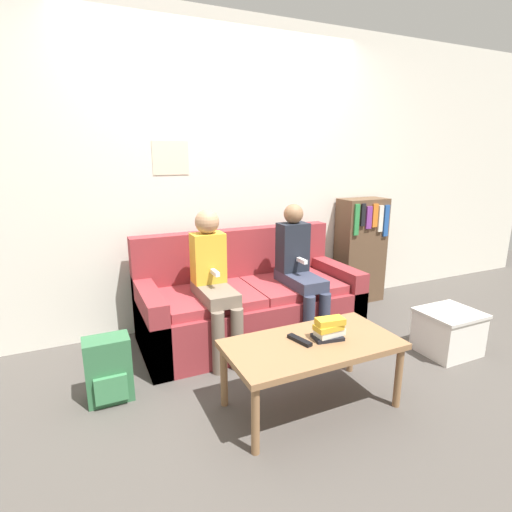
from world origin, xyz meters
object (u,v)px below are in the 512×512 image
(couch, at_px, (249,304))
(storage_box, at_px, (448,332))
(person_left, at_px, (213,277))
(tv_remote, at_px, (300,340))
(backpack, at_px, (109,370))
(coffee_table, at_px, (312,349))
(bookshelf, at_px, (360,250))
(person_right, at_px, (299,267))

(couch, height_order, storage_box, couch)
(person_left, distance_m, storage_box, 1.83)
(tv_remote, xyz_separation_m, backpack, (-1.02, 0.54, -0.23))
(coffee_table, relative_size, storage_box, 2.40)
(tv_remote, relative_size, storage_box, 0.41)
(tv_remote, bearing_deg, person_left, 91.35)
(tv_remote, relative_size, bookshelf, 0.17)
(tv_remote, height_order, backpack, tv_remote)
(person_right, xyz_separation_m, backpack, (-1.51, -0.28, -0.40))
(storage_box, relative_size, backpack, 1.03)
(person_left, relative_size, person_right, 1.00)
(backpack, bearing_deg, person_left, 20.02)
(coffee_table, relative_size, backpack, 2.48)
(backpack, bearing_deg, storage_box, -10.40)
(storage_box, bearing_deg, person_left, 155.83)
(person_right, height_order, bookshelf, person_right)
(couch, relative_size, backpack, 4.29)
(couch, distance_m, storage_box, 1.56)
(couch, bearing_deg, backpack, -157.69)
(couch, xyz_separation_m, backpack, (-1.15, -0.47, -0.08))
(couch, distance_m, person_right, 0.52)
(person_right, distance_m, backpack, 1.59)
(person_right, relative_size, backpack, 2.67)
(person_right, distance_m, storage_box, 1.23)
(couch, bearing_deg, coffee_table, -93.11)
(couch, xyz_separation_m, person_left, (-0.36, -0.19, 0.33))
(tv_remote, xyz_separation_m, storage_box, (1.39, 0.10, -0.26))
(backpack, bearing_deg, coffee_table, -27.80)
(bookshelf, height_order, backpack, bookshelf)
(person_right, bearing_deg, bookshelf, 25.56)
(couch, xyz_separation_m, person_right, (0.37, -0.19, 0.32))
(person_left, height_order, tv_remote, person_left)
(person_left, xyz_separation_m, tv_remote, (0.24, -0.83, -0.18))
(couch, distance_m, coffee_table, 1.05)
(coffee_table, height_order, storage_box, coffee_table)
(person_left, height_order, backpack, person_left)
(person_left, bearing_deg, coffee_table, -70.48)
(coffee_table, relative_size, bookshelf, 0.96)
(tv_remote, relative_size, backpack, 0.42)
(coffee_table, relative_size, tv_remote, 5.84)
(person_left, bearing_deg, bookshelf, 15.48)
(couch, height_order, backpack, couch)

